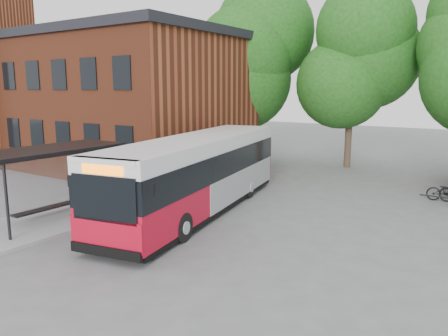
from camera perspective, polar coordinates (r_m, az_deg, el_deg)
The scene contains 6 objects.
ground at distance 15.64m, azimuth -8.43°, elevation -8.70°, with size 100.00×100.00×0.00m, color #5E5F61.
station_building at distance 30.44m, azimuth -15.44°, elevation 8.44°, with size 18.40×10.40×8.50m, color brown, non-canonical shape.
bus_shelter at distance 17.95m, azimuth -21.44°, elevation -2.03°, with size 3.60×7.00×2.90m, color #232326, non-canonical shape.
tree_0 at distance 31.29m, azimuth 3.18°, elevation 11.12°, with size 7.92×7.92×11.00m, color #184913, non-canonical shape.
tree_1 at distance 29.29m, azimuth 16.25°, elevation 10.20°, with size 7.92×7.92×10.40m, color #184913, non-canonical shape.
city_bus at distance 18.05m, azimuth -3.38°, elevation -0.88°, with size 2.62×12.31×3.13m, color red, non-canonical shape.
Camera 1 is at (10.05, -10.86, 5.08)m, focal length 35.00 mm.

